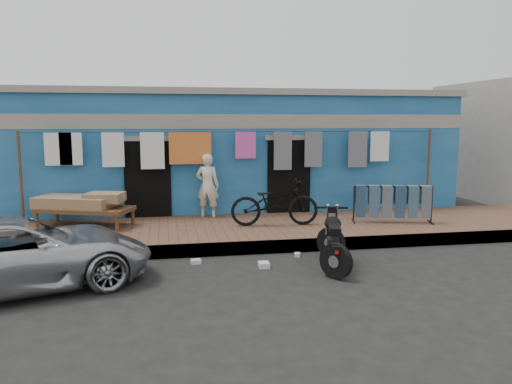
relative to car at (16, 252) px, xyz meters
name	(u,v)px	position (x,y,z in m)	size (l,w,h in m)	color
ground	(278,278)	(4.04, -0.18, -0.58)	(80.00, 80.00, 0.00)	black
sidewalk	(248,231)	(4.04, 2.82, -0.46)	(28.00, 3.00, 0.25)	brown
curb	(260,247)	(4.04, 1.37, -0.46)	(28.00, 0.10, 0.25)	gray
building	(226,151)	(4.04, 6.80, 1.11)	(12.20, 5.20, 3.36)	#1A558C
clothesline	(221,152)	(3.59, 4.07, 1.24)	(10.06, 0.06, 2.10)	brown
car	(16,252)	(0.00, 0.00, 0.00)	(1.87, 4.12, 1.16)	#B1B1B6
seated_person	(208,186)	(3.26, 4.02, 0.44)	(0.55, 0.37, 1.54)	beige
bicycle	(275,198)	(4.64, 2.77, 0.29)	(0.68, 1.93, 1.25)	black
motorcycle	(333,239)	(5.13, 0.22, -0.07)	(0.94, 1.66, 1.01)	black
charpoy	(85,210)	(0.50, 3.42, 0.03)	(2.35, 1.72, 0.72)	brown
jeans_rack	(393,203)	(7.36, 2.58, 0.11)	(1.88, 0.81, 0.89)	black
litter_a	(196,262)	(2.77, 0.89, -0.54)	(0.18, 0.14, 0.08)	silver
litter_b	(297,255)	(4.70, 1.02, -0.54)	(0.14, 0.11, 0.07)	silver
litter_c	(264,265)	(3.93, 0.45, -0.53)	(0.23, 0.18, 0.09)	silver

